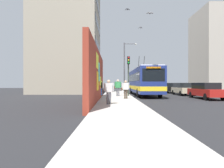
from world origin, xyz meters
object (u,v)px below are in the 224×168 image
object	(u,v)px
parked_car_champagne	(183,89)
pedestrian_at_curb	(126,88)
parked_car_red	(206,90)
pedestrian_midblock	(118,86)
street_lamp	(126,64)
traffic_light	(128,69)
pedestrian_near_wall	(109,90)
parked_car_black	(170,88)
city_bus	(143,81)

from	to	relation	value
parked_car_champagne	pedestrian_at_curb	bearing A→B (deg)	132.08
parked_car_red	parked_car_champagne	world-z (taller)	same
parked_car_champagne	pedestrian_midblock	world-z (taller)	pedestrian_midblock
parked_car_champagne	street_lamp	xyz separation A→B (m)	(1.86, 7.26, 3.31)
traffic_light	street_lamp	distance (m)	5.60
pedestrian_near_wall	pedestrian_at_curb	bearing A→B (deg)	-17.95
pedestrian_at_curb	traffic_light	world-z (taller)	traffic_light
parked_car_black	pedestrian_near_wall	size ratio (longest dim) A/B	2.89
pedestrian_near_wall	traffic_light	size ratio (longest dim) A/B	0.37
parked_car_champagne	pedestrian_at_curb	world-z (taller)	pedestrian_at_curb
parked_car_red	pedestrian_midblock	distance (m)	8.74
parked_car_champagne	parked_car_black	distance (m)	5.77
pedestrian_at_curb	street_lamp	bearing A→B (deg)	-4.11
parked_car_black	pedestrian_at_curb	xyz separation A→B (m)	(-12.90, 7.90, 0.27)
city_bus	pedestrian_near_wall	xyz separation A→B (m)	(-11.15, 4.13, -0.76)
parked_car_black	street_lamp	xyz separation A→B (m)	(-3.91, 7.26, 3.31)
pedestrian_near_wall	street_lamp	world-z (taller)	street_lamp
pedestrian_near_wall	parked_car_black	bearing A→B (deg)	-28.32
pedestrian_midblock	traffic_light	xyz separation A→B (m)	(0.16, -1.16, 1.84)
parked_car_champagne	pedestrian_near_wall	bearing A→B (deg)	141.07
parked_car_black	pedestrian_at_curb	distance (m)	15.13
city_bus	traffic_light	bearing A→B (deg)	146.37
parked_car_champagne	street_lamp	size ratio (longest dim) A/B	0.60
pedestrian_at_curb	parked_car_red	bearing A→B (deg)	-79.94
parked_car_red	parked_car_black	distance (m)	11.50
parked_car_red	pedestrian_near_wall	size ratio (longest dim) A/B	2.93
pedestrian_midblock	traffic_light	world-z (taller)	traffic_light
parked_car_black	pedestrian_at_curb	size ratio (longest dim) A/B	2.84
parked_car_red	traffic_light	world-z (taller)	traffic_light
city_bus	street_lamp	size ratio (longest dim) A/B	1.70
street_lamp	city_bus	bearing A→B (deg)	-137.65
parked_car_red	parked_car_champagne	xyz separation A→B (m)	(5.73, 0.00, -0.00)
pedestrian_at_curb	traffic_light	bearing A→B (deg)	-8.93
pedestrian_near_wall	traffic_light	distance (m)	8.40
pedestrian_near_wall	pedestrian_at_curb	size ratio (longest dim) A/B	0.98
parked_car_red	pedestrian_midblock	world-z (taller)	pedestrian_midblock
parked_car_black	pedestrian_near_wall	world-z (taller)	pedestrian_near_wall
parked_car_champagne	parked_car_black	bearing A→B (deg)	-0.00
parked_car_champagne	city_bus	bearing A→B (deg)	94.36
parked_car_champagne	pedestrian_at_curb	size ratio (longest dim) A/B	2.55
parked_car_red	pedestrian_near_wall	distance (m)	11.00
traffic_light	street_lamp	xyz separation A→B (m)	(5.49, -0.09, 1.09)
pedestrian_midblock	pedestrian_at_curb	bearing A→B (deg)	-169.63
pedestrian_near_wall	traffic_light	bearing A→B (deg)	-14.04
parked_car_red	pedestrian_at_curb	size ratio (longest dim) A/B	2.89
parked_car_black	parked_car_red	bearing A→B (deg)	180.00
parked_car_black	traffic_light	size ratio (longest dim) A/B	1.08
city_bus	traffic_light	xyz separation A→B (m)	(-3.23, 2.15, 1.20)
pedestrian_near_wall	street_lamp	xyz separation A→B (m)	(13.41, -2.08, 3.05)
parked_car_champagne	parked_car_red	bearing A→B (deg)	180.00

